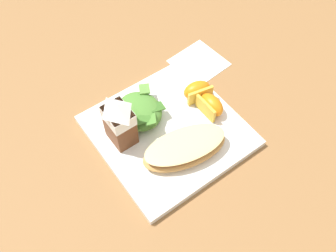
{
  "coord_description": "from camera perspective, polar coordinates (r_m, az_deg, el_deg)",
  "views": [
    {
      "loc": [
        -0.34,
        0.25,
        0.64
      ],
      "look_at": [
        0.0,
        0.0,
        0.03
      ],
      "focal_mm": 39.4,
      "sensor_mm": 36.0,
      "label": 1
    }
  ],
  "objects": [
    {
      "name": "cheesy_pizza_bread",
      "position": [
        0.71,
        2.62,
        -3.42
      ],
      "size": [
        0.12,
        0.18,
        0.04
      ],
      "color": "tan",
      "rests_on": "white_plate"
    },
    {
      "name": "ground",
      "position": [
        0.76,
        -0.0,
        -1.1
      ],
      "size": [
        3.0,
        3.0,
        0.0
      ],
      "primitive_type": "plane",
      "color": "olive"
    },
    {
      "name": "white_plate",
      "position": [
        0.76,
        -0.0,
        -0.76
      ],
      "size": [
        0.28,
        0.28,
        0.02
      ],
      "primitive_type": "cube",
      "color": "white",
      "rests_on": "ground"
    },
    {
      "name": "orange_wedge_middle",
      "position": [
        0.79,
        4.56,
        5.46
      ],
      "size": [
        0.05,
        0.07,
        0.04
      ],
      "color": "orange",
      "rests_on": "white_plate"
    },
    {
      "name": "paper_napkin",
      "position": [
        0.89,
        4.8,
        9.77
      ],
      "size": [
        0.12,
        0.12,
        0.0
      ],
      "primitive_type": "cube",
      "rotation": [
        0.0,
        0.0,
        0.08
      ],
      "color": "white",
      "rests_on": "ground"
    },
    {
      "name": "milk_carton",
      "position": [
        0.69,
        -7.57,
        0.77
      ],
      "size": [
        0.06,
        0.05,
        0.11
      ],
      "color": "brown",
      "rests_on": "white_plate"
    },
    {
      "name": "green_salad_pile",
      "position": [
        0.75,
        -4.47,
        2.31
      ],
      "size": [
        0.11,
        0.11,
        0.04
      ],
      "color": "#4C8433",
      "rests_on": "white_plate"
    },
    {
      "name": "orange_wedge_front",
      "position": [
        0.77,
        6.65,
        3.22
      ],
      "size": [
        0.06,
        0.04,
        0.04
      ],
      "color": "orange",
      "rests_on": "white_plate"
    }
  ]
}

